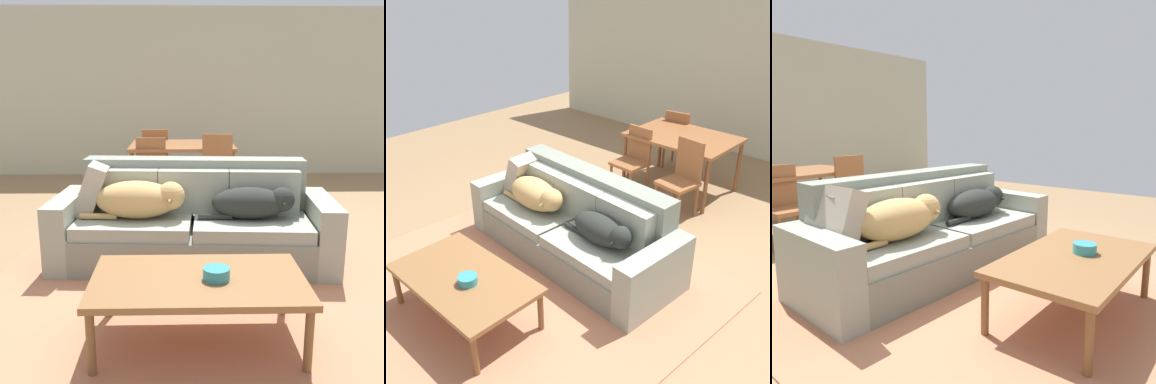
{
  "view_description": "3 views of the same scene",
  "coord_description": "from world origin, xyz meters",
  "views": [
    {
      "loc": [
        -0.21,
        -3.85,
        1.56
      ],
      "look_at": [
        -0.11,
        -0.03,
        0.64
      ],
      "focal_mm": 43.54,
      "sensor_mm": 36.0,
      "label": 1
    },
    {
      "loc": [
        2.71,
        -2.89,
        2.74
      ],
      "look_at": [
        -0.13,
        0.12,
        0.69
      ],
      "focal_mm": 42.8,
      "sensor_mm": 36.0,
      "label": 2
    },
    {
      "loc": [
        -2.5,
        -2.24,
        1.29
      ],
      "look_at": [
        0.13,
        -0.17,
        0.71
      ],
      "focal_mm": 35.96,
      "sensor_mm": 36.0,
      "label": 3
    }
  ],
  "objects": [
    {
      "name": "dining_chair_far_left",
      "position": [
        -0.57,
        2.73,
        0.49
      ],
      "size": [
        0.45,
        0.45,
        0.89
      ],
      "rotation": [
        0.0,
        0.0,
        3.28
      ],
      "color": "brown",
      "rests_on": "ground"
    },
    {
      "name": "dog_on_right_cushion",
      "position": [
        0.41,
        -0.11,
        0.56
      ],
      "size": [
        0.8,
        0.37,
        0.27
      ],
      "rotation": [
        0.0,
        0.0,
        -0.07
      ],
      "color": "#272A26",
      "rests_on": "couch"
    },
    {
      "name": "dining_chair_near_right",
      "position": [
        0.22,
        1.54,
        0.51
      ],
      "size": [
        0.45,
        0.45,
        0.94
      ],
      "rotation": [
        0.0,
        0.0,
        -0.13
      ],
      "color": "brown",
      "rests_on": "ground"
    },
    {
      "name": "dog_on_left_cushion",
      "position": [
        -0.54,
        -0.08,
        0.59
      ],
      "size": [
        0.88,
        0.42,
        0.32
      ],
      "rotation": [
        0.0,
        0.0,
        -0.07
      ],
      "color": "tan",
      "rests_on": "couch"
    },
    {
      "name": "couch",
      "position": [
        -0.1,
        0.04,
        0.33
      ],
      "size": [
        2.42,
        1.03,
        0.87
      ],
      "rotation": [
        0.0,
        0.0,
        -0.07
      ],
      "color": "gray",
      "rests_on": "ground"
    },
    {
      "name": "coffee_table",
      "position": [
        -0.11,
        -1.3,
        0.38
      ],
      "size": [
        1.27,
        0.75,
        0.42
      ],
      "color": "brown",
      "rests_on": "ground"
    },
    {
      "name": "throw_pillow_by_left_arm",
      "position": [
        -0.98,
        0.14,
        0.63
      ],
      "size": [
        0.32,
        0.47,
        0.48
      ],
      "primitive_type": "cube",
      "rotation": [
        0.0,
        0.35,
        0.03
      ],
      "color": "#B4A691",
      "rests_on": "couch"
    },
    {
      "name": "back_partition",
      "position": [
        0.0,
        4.0,
        1.35
      ],
      "size": [
        8.0,
        0.12,
        2.7
      ],
      "primitive_type": "cube",
      "color": "beige",
      "rests_on": "ground"
    },
    {
      "name": "dining_table",
      "position": [
        -0.18,
        2.17,
        0.68
      ],
      "size": [
        1.33,
        0.96,
        0.75
      ],
      "color": "brown",
      "rests_on": "ground"
    },
    {
      "name": "ground_plane",
      "position": [
        0.0,
        0.0,
        0.0
      ],
      "size": [
        10.0,
        10.0,
        0.0
      ],
      "primitive_type": "plane",
      "color": "#95734E"
    },
    {
      "name": "bowl_on_coffee_table",
      "position": [
        0.0,
        -1.33,
        0.46
      ],
      "size": [
        0.16,
        0.16,
        0.07
      ],
      "primitive_type": "cylinder",
      "color": "teal",
      "rests_on": "coffee_table"
    },
    {
      "name": "area_rug",
      "position": [
        -0.1,
        -0.69,
        0.01
      ],
      "size": [
        3.44,
        3.33,
        0.01
      ],
      "primitive_type": "cube",
      "rotation": [
        0.0,
        0.0,
        -0.07
      ],
      "color": "#BF7855",
      "rests_on": "ground"
    },
    {
      "name": "dining_chair_near_left",
      "position": [
        -0.57,
        1.64,
        0.49
      ],
      "size": [
        0.42,
        0.42,
        0.88
      ],
      "rotation": [
        0.0,
        0.0,
        -0.06
      ],
      "color": "brown",
      "rests_on": "ground"
    }
  ]
}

